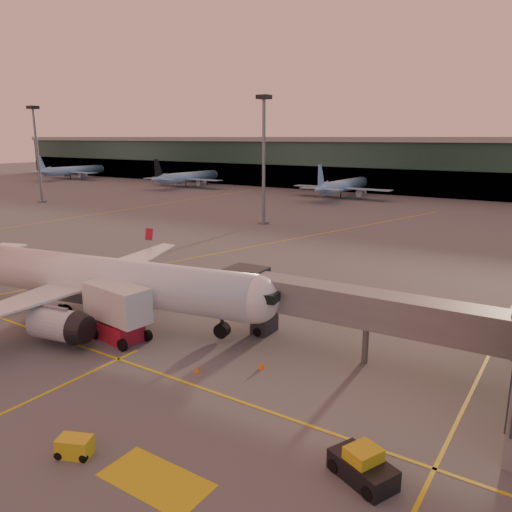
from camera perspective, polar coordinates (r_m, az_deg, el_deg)
The scene contains 14 objects.
ground at distance 43.93m, azimuth -24.84°, elevation -11.44°, with size 600.00×600.00×0.00m, color #4C4F54.
taxi_markings at distance 79.12m, azimuth 0.22°, elevation 0.62°, with size 100.12×173.00×0.01m.
terminal at distance 165.82m, azimuth 21.52°, elevation 9.48°, with size 400.00×20.00×17.60m.
mast_west_far at distance 149.48m, azimuth -23.77°, elevation 11.30°, with size 2.40×2.40×25.60m.
mast_west_near at distance 102.13m, azimuth 0.89°, elevation 11.93°, with size 2.40×2.40×25.60m.
distant_aircraft_row at distance 149.99m, azimuth 11.36°, elevation 6.46°, with size 290.00×34.00×13.00m.
main_airplane at distance 51.64m, azimuth -18.74°, elevation -2.49°, with size 40.85×37.08×12.39m.
jet_bridge at distance 39.83m, azimuth 14.66°, elevation -6.55°, with size 27.71×4.58×6.05m.
catering_truck at distance 45.73m, azimuth -15.52°, elevation -5.85°, with size 6.70×3.55×4.99m.
gpu_cart at distance 31.78m, azimuth -20.01°, elevation -19.83°, with size 2.22×1.83×1.13m.
pushback_tug at distance 28.88m, azimuth 12.06°, elevation -22.50°, with size 4.02×3.17×1.83m.
cone_nose at distance 39.70m, azimuth 0.67°, elevation -12.32°, with size 0.49×0.49×0.63m.
cone_wing_left at distance 65.08m, azimuth -5.44°, elevation -2.04°, with size 0.42×0.42×0.53m.
cone_fwd at distance 39.36m, azimuth -6.73°, elevation -12.75°, with size 0.40×0.40×0.51m.
Camera 1 is at (34.91, -20.07, 17.56)m, focal length 35.00 mm.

